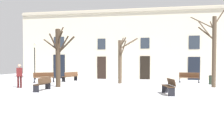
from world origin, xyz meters
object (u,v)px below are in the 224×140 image
Objects in this scene: litter_bin at (212,80)px; bench_near_center_tree at (43,84)px; tree_right_of_center at (121,58)px; bench_near_lamp at (70,76)px; tree_near_facade at (58,55)px; bench_back_to_back_right at (44,77)px; person_near_bench at (19,75)px; bench_facing_shops at (169,86)px; streetlamp at (35,58)px; bench_by_litter_bin at (189,77)px; tree_left_of_center at (213,48)px.

litter_bin is 13.35m from bench_near_center_tree.
tree_right_of_center is 2.08× the size of bench_near_lamp.
tree_near_facade is 4.73m from bench_back_to_back_right.
bench_near_center_tree reaches higher than litter_bin.
person_near_bench is (-1.54, -6.18, 0.46)m from bench_near_lamp.
tree_near_facade is 12.51m from litter_bin.
bench_facing_shops reaches higher than bench_near_center_tree.
bench_back_to_back_right reaches higher than bench_near_lamp.
streetlamp is 10.59m from bench_near_center_tree.
streetlamp is (-5.40, 6.55, -0.07)m from tree_near_facade.
tree_right_of_center reaches higher than person_near_bench.
tree_right_of_center is 10.01m from streetlamp.
bench_near_lamp is at bearing 174.97° from litter_bin.
person_near_bench reaches higher than bench_by_litter_bin.
litter_bin is at bearing -32.88° from bench_back_to_back_right.
person_near_bench is at bearing -160.32° from litter_bin.
tree_near_facade is at bearing -145.77° from bench_by_litter_bin.
tree_right_of_center is 7.74m from litter_bin.
bench_by_litter_bin reaches higher than bench_facing_shops.
tree_right_of_center is 7.53m from bench_facing_shops.
tree_near_facade reaches higher than bench_near_center_tree.
person_near_bench is at bearing 6.45° from bench_near_lamp.
bench_facing_shops reaches higher than bench_near_lamp.
bench_facing_shops reaches higher than litter_bin.
bench_near_center_tree is (-10.14, -7.85, -0.01)m from bench_by_litter_bin.
person_near_bench is (-12.59, -6.54, 0.47)m from bench_by_litter_bin.
bench_near_lamp is (1.84, 1.80, -0.01)m from bench_back_to_back_right.
streetlamp is at bearing -87.49° from bench_near_lamp.
bench_back_to_back_right is (2.62, -3.24, -1.84)m from streetlamp.
bench_near_lamp is at bearing -173.97° from bench_near_center_tree.
person_near_bench reaches higher than litter_bin.
bench_facing_shops is (-3.44, -4.45, -2.37)m from tree_left_of_center.
tree_right_of_center is 2.32× the size of bench_back_to_back_right.
tree_near_facade reaches higher than bench_by_litter_bin.
bench_near_center_tree is at bearing -136.42° from bench_by_litter_bin.
bench_near_lamp is (4.45, -1.44, -1.85)m from streetlamp.
bench_back_to_back_right is at bearing -177.28° from litter_bin.
litter_bin is at bearing 18.88° from tree_near_facade.
tree_near_facade is 2.79× the size of bench_facing_shops.
bench_by_litter_bin is (-1.57, 1.47, 0.10)m from litter_bin.
tree_right_of_center reaches higher than bench_facing_shops.
bench_back_to_back_right is 0.90× the size of bench_near_lamp.
tree_left_of_center reaches higher than bench_near_center_tree.
bench_near_center_tree is at bearing -160.12° from tree_left_of_center.
tree_left_of_center is 7.34m from tree_right_of_center.
tree_near_facade reaches higher than streetlamp.
bench_facing_shops is at bearing -65.54° from bench_back_to_back_right.
bench_near_center_tree is at bearing 27.36° from bench_near_lamp.
bench_near_lamp is (-0.95, 5.11, -1.92)m from tree_near_facade.
bench_by_litter_bin is 0.93× the size of bench_near_lamp.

